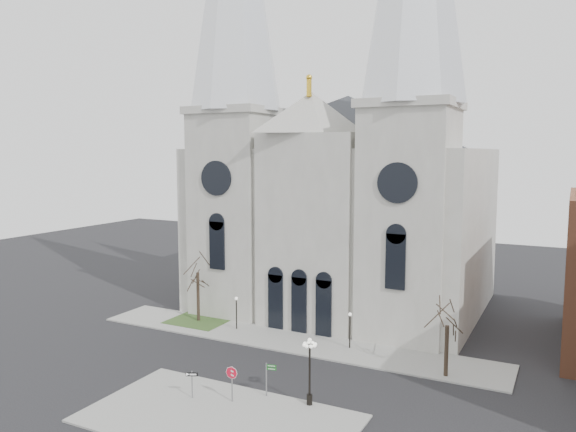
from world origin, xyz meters
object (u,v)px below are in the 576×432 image
at_px(one_way_sign, 192,379).
at_px(street_name_sign, 268,377).
at_px(stop_sign, 232,376).
at_px(globe_lamp, 310,363).

height_order(one_way_sign, street_name_sign, street_name_sign).
relative_size(stop_sign, globe_lamp, 0.54).
height_order(stop_sign, one_way_sign, stop_sign).
relative_size(one_way_sign, street_name_sign, 0.81).
xyz_separation_m(stop_sign, one_way_sign, (-2.85, -0.84, -0.45)).
relative_size(globe_lamp, one_way_sign, 2.39).
bearing_deg(one_way_sign, stop_sign, -8.14).
xyz_separation_m(one_way_sign, street_name_sign, (4.67, 2.72, 0.07)).
xyz_separation_m(globe_lamp, one_way_sign, (-7.94, -2.86, -1.64)).
distance_m(stop_sign, street_name_sign, 2.64).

